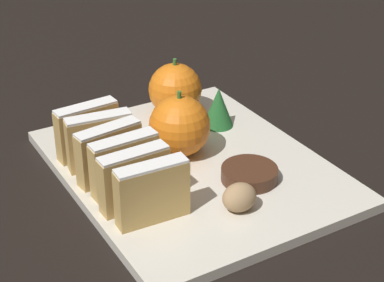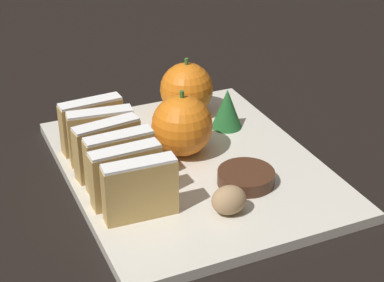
# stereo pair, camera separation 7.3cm
# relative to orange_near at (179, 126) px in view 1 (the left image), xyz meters

# --- Properties ---
(ground_plane) EXTENTS (6.00, 6.00, 0.00)m
(ground_plane) POSITION_rel_orange_near_xyz_m (0.00, -0.03, -0.05)
(ground_plane) COLOR black
(serving_platter) EXTENTS (0.28, 0.35, 0.01)m
(serving_platter) POSITION_rel_orange_near_xyz_m (0.00, -0.03, -0.04)
(serving_platter) COLOR silver
(serving_platter) RESTS_ON ground_plane
(stollen_slice_front) EXTENTS (0.08, 0.02, 0.06)m
(stollen_slice_front) POSITION_rel_orange_near_xyz_m (-0.09, -0.10, -0.00)
(stollen_slice_front) COLOR tan
(stollen_slice_front) RESTS_ON serving_platter
(stollen_slice_second) EXTENTS (0.08, 0.02, 0.06)m
(stollen_slice_second) POSITION_rel_orange_near_xyz_m (-0.09, -0.07, -0.00)
(stollen_slice_second) COLOR tan
(stollen_slice_second) RESTS_ON serving_platter
(stollen_slice_third) EXTENTS (0.08, 0.02, 0.06)m
(stollen_slice_third) POSITION_rel_orange_near_xyz_m (-0.09, -0.04, -0.00)
(stollen_slice_third) COLOR tan
(stollen_slice_third) RESTS_ON serving_platter
(stollen_slice_fourth) EXTENTS (0.08, 0.03, 0.06)m
(stollen_slice_fourth) POSITION_rel_orange_near_xyz_m (-0.09, -0.01, -0.00)
(stollen_slice_fourth) COLOR tan
(stollen_slice_fourth) RESTS_ON serving_platter
(stollen_slice_fifth) EXTENTS (0.08, 0.03, 0.06)m
(stollen_slice_fifth) POSITION_rel_orange_near_xyz_m (-0.09, 0.02, -0.00)
(stollen_slice_fifth) COLOR tan
(stollen_slice_fifth) RESTS_ON serving_platter
(stollen_slice_sixth) EXTENTS (0.08, 0.02, 0.06)m
(stollen_slice_sixth) POSITION_rel_orange_near_xyz_m (-0.09, 0.05, -0.00)
(stollen_slice_sixth) COLOR tan
(stollen_slice_sixth) RESTS_ON serving_platter
(orange_near) EXTENTS (0.07, 0.07, 0.08)m
(orange_near) POSITION_rel_orange_near_xyz_m (0.00, 0.00, 0.00)
(orange_near) COLOR orange
(orange_near) RESTS_ON serving_platter
(orange_far) EXTENTS (0.07, 0.07, 0.08)m
(orange_far) POSITION_rel_orange_near_xyz_m (0.05, 0.10, -0.00)
(orange_far) COLOR orange
(orange_far) RESTS_ON serving_platter
(walnut) EXTENTS (0.04, 0.03, 0.03)m
(walnut) POSITION_rel_orange_near_xyz_m (-0.00, -0.13, -0.02)
(walnut) COLOR tan
(walnut) RESTS_ON serving_platter
(chocolate_cookie) EXTENTS (0.06, 0.06, 0.02)m
(chocolate_cookie) POSITION_rel_orange_near_xyz_m (0.04, -0.09, -0.03)
(chocolate_cookie) COLOR #472819
(chocolate_cookie) RESTS_ON serving_platter
(evergreen_sprig) EXTENTS (0.04, 0.04, 0.05)m
(evergreen_sprig) POSITION_rel_orange_near_xyz_m (0.08, 0.04, -0.01)
(evergreen_sprig) COLOR #23662D
(evergreen_sprig) RESTS_ON serving_platter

